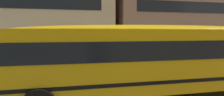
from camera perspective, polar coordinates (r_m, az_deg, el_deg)
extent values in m
plane|color=#54514F|center=(9.83, 12.22, -10.98)|extent=(400.00, 400.00, 0.00)
cube|color=gray|center=(16.82, 1.21, -4.32)|extent=(120.00, 3.00, 0.01)
cube|color=silver|center=(9.83, 12.22, -10.97)|extent=(110.00, 0.16, 0.01)
cube|color=yellow|center=(7.95, 12.42, -2.81)|extent=(11.10, 2.54, 2.22)
cube|color=black|center=(7.91, 12.47, 0.07)|extent=(10.44, 2.58, 0.65)
cube|color=black|center=(8.06, 12.33, -7.44)|extent=(11.12, 2.57, 0.12)
ellipsoid|color=yellow|center=(7.88, 12.56, 5.22)|extent=(10.66, 2.34, 0.36)
cylinder|color=red|center=(8.64, -13.92, -2.98)|extent=(0.44, 0.44, 0.03)
cylinder|color=black|center=(8.69, -18.27, -9.75)|extent=(1.01, 0.28, 1.01)
cylinder|color=black|center=(11.51, 28.98, -6.58)|extent=(1.01, 0.28, 1.01)
cube|color=black|center=(18.01, -25.13, 1.95)|extent=(13.73, 0.04, 1.10)
cube|color=black|center=(18.17, -25.49, 12.08)|extent=(13.73, 0.04, 1.10)
cube|color=black|center=(21.98, 23.91, 2.40)|extent=(13.49, 0.04, 1.10)
cube|color=black|center=(22.11, 24.19, 10.71)|extent=(13.49, 0.04, 1.10)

